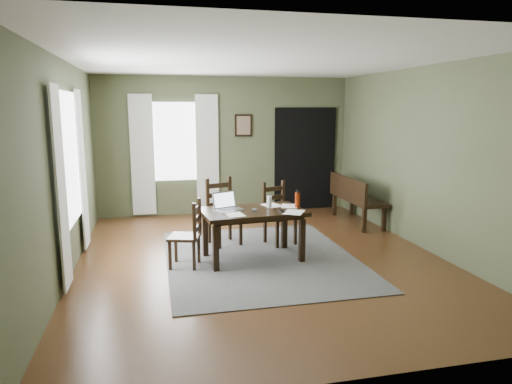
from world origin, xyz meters
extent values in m
cube|color=#492C16|center=(0.00, 0.00, -0.01)|extent=(5.00, 6.00, 0.01)
cube|color=#4A5135|center=(0.00, 3.00, 1.35)|extent=(5.00, 0.02, 2.70)
cube|color=#4A5135|center=(0.00, -3.00, 1.35)|extent=(5.00, 0.02, 2.70)
cube|color=#4A5135|center=(-2.50, 0.00, 1.35)|extent=(0.02, 6.00, 2.70)
cube|color=#4A5135|center=(2.50, 0.00, 1.35)|extent=(0.02, 6.00, 2.70)
cube|color=white|center=(0.00, 0.00, 2.70)|extent=(5.00, 6.00, 0.02)
cube|color=#474747|center=(0.00, 0.00, 0.01)|extent=(2.60, 3.20, 0.01)
cube|color=black|center=(-0.11, 0.00, 0.68)|extent=(1.47, 0.96, 0.06)
cube|color=black|center=(-0.11, 0.00, 0.63)|extent=(1.30, 0.80, 0.05)
cube|color=black|center=(-0.68, -0.38, 0.31)|extent=(0.08, 0.08, 0.59)
cube|color=black|center=(-0.75, 0.27, 0.31)|extent=(0.08, 0.08, 0.59)
cube|color=black|center=(0.52, -0.26, 0.31)|extent=(0.08, 0.08, 0.59)
cube|color=black|center=(0.46, 0.38, 0.31)|extent=(0.08, 0.08, 0.59)
cube|color=black|center=(-1.06, -0.10, 0.41)|extent=(0.49, 0.49, 0.04)
cube|color=black|center=(-1.17, 0.10, 0.20)|extent=(0.05, 0.05, 0.38)
cube|color=black|center=(-0.87, 0.00, 0.20)|extent=(0.05, 0.05, 0.38)
cube|color=black|center=(-1.26, -0.21, 0.20)|extent=(0.05, 0.05, 0.38)
cube|color=black|center=(-0.96, -0.30, 0.20)|extent=(0.05, 0.05, 0.38)
cube|color=black|center=(-0.85, 0.01, 0.66)|extent=(0.05, 0.05, 0.48)
cube|color=black|center=(-0.94, -0.31, 0.66)|extent=(0.05, 0.05, 0.48)
cube|color=black|center=(-0.89, -0.15, 0.53)|extent=(0.11, 0.28, 0.07)
cube|color=black|center=(-0.89, -0.15, 0.66)|extent=(0.11, 0.28, 0.07)
cube|color=black|center=(-0.89, -0.15, 0.79)|extent=(0.11, 0.28, 0.07)
cube|color=black|center=(-0.39, 0.78, 0.47)|extent=(0.56, 0.56, 0.04)
cube|color=black|center=(-0.50, 0.55, 0.23)|extent=(0.05, 0.05, 0.43)
cube|color=black|center=(-0.61, 0.90, 0.23)|extent=(0.05, 0.05, 0.43)
cube|color=black|center=(-0.16, 0.66, 0.23)|extent=(0.05, 0.05, 0.43)
cube|color=black|center=(-0.27, 1.00, 0.23)|extent=(0.05, 0.05, 0.43)
cube|color=black|center=(-0.63, 0.91, 0.75)|extent=(0.06, 0.06, 0.55)
cube|color=black|center=(-0.26, 1.03, 0.75)|extent=(0.06, 0.06, 0.55)
cube|color=black|center=(-0.45, 0.97, 0.61)|extent=(0.32, 0.12, 0.07)
cube|color=black|center=(-0.45, 0.97, 0.75)|extent=(0.32, 0.12, 0.07)
cube|color=black|center=(-0.45, 0.97, 0.90)|extent=(0.32, 0.12, 0.07)
cube|color=black|center=(0.46, 0.62, 0.44)|extent=(0.53, 0.53, 0.04)
cube|color=black|center=(0.35, 0.40, 0.22)|extent=(0.05, 0.05, 0.41)
cube|color=black|center=(0.24, 0.72, 0.22)|extent=(0.05, 0.05, 0.41)
cube|color=black|center=(0.67, 0.51, 0.22)|extent=(0.05, 0.05, 0.41)
cube|color=black|center=(0.56, 0.83, 0.22)|extent=(0.05, 0.05, 0.41)
cube|color=black|center=(0.23, 0.74, 0.71)|extent=(0.06, 0.06, 0.52)
cube|color=black|center=(0.56, 0.85, 0.71)|extent=(0.06, 0.06, 0.52)
cube|color=black|center=(0.40, 0.79, 0.57)|extent=(0.30, 0.12, 0.07)
cube|color=black|center=(0.40, 0.79, 0.71)|extent=(0.30, 0.12, 0.07)
cube|color=black|center=(0.40, 0.79, 0.85)|extent=(0.30, 0.12, 0.07)
cube|color=black|center=(2.22, 1.60, 0.46)|extent=(0.49, 1.52, 0.07)
cube|color=black|center=(2.40, 0.95, 0.21)|extent=(0.07, 0.07, 0.42)
cube|color=black|center=(2.04, 0.95, 0.21)|extent=(0.07, 0.07, 0.42)
cube|color=black|center=(2.40, 2.25, 0.21)|extent=(0.07, 0.07, 0.42)
cube|color=black|center=(2.04, 2.25, 0.21)|extent=(0.07, 0.07, 0.42)
cube|color=black|center=(2.00, 1.60, 0.67)|extent=(0.05, 1.52, 0.37)
cube|color=#B7B7BC|center=(-0.44, 0.04, 0.72)|extent=(0.42, 0.36, 0.02)
cube|color=#B7B7BC|center=(-0.49, 0.16, 0.84)|extent=(0.35, 0.19, 0.23)
cube|color=silver|center=(-0.48, 0.15, 0.84)|extent=(0.31, 0.16, 0.19)
cube|color=#3F3F42|center=(-0.43, 0.03, 0.73)|extent=(0.33, 0.25, 0.00)
cube|color=#3F3F42|center=(-0.11, -0.09, 0.72)|extent=(0.08, 0.11, 0.03)
cube|color=black|center=(0.24, -0.20, 0.72)|extent=(0.06, 0.16, 0.02)
cylinder|color=silver|center=(0.15, 0.11, 0.79)|extent=(0.08, 0.08, 0.16)
cylinder|color=#9B2C0B|center=(0.54, 0.02, 0.82)|extent=(0.08, 0.08, 0.21)
cylinder|color=black|center=(0.54, 0.02, 0.94)|extent=(0.05, 0.05, 0.03)
cube|color=white|center=(-0.40, -0.23, 0.71)|extent=(0.26, 0.31, 0.00)
cube|color=white|center=(0.39, -0.27, 0.71)|extent=(0.37, 0.40, 0.00)
cube|color=white|center=(0.22, 0.23, 0.71)|extent=(0.32, 0.36, 0.00)
cube|color=white|center=(0.45, 0.12, 0.71)|extent=(0.30, 0.34, 0.00)
cube|color=white|center=(-2.47, 0.20, 1.45)|extent=(0.01, 1.30, 1.70)
cube|color=white|center=(-1.00, 2.97, 1.45)|extent=(1.00, 0.01, 1.50)
cube|color=silver|center=(-2.44, -0.62, 1.20)|extent=(0.03, 0.48, 2.30)
cube|color=silver|center=(-2.44, 1.02, 1.20)|extent=(0.03, 0.48, 2.30)
cube|color=silver|center=(-1.62, 2.94, 1.20)|extent=(0.44, 0.03, 2.30)
cube|color=silver|center=(-0.38, 2.94, 1.20)|extent=(0.44, 0.03, 2.30)
cube|color=black|center=(0.35, 2.97, 1.75)|extent=(0.34, 0.03, 0.44)
cube|color=brown|center=(0.35, 2.96, 1.75)|extent=(0.27, 0.01, 0.36)
cube|color=black|center=(1.65, 2.97, 1.05)|extent=(1.30, 0.03, 2.10)
camera|label=1|loc=(-1.43, -5.98, 2.09)|focal=32.00mm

